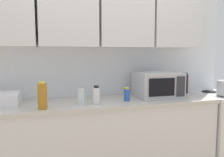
{
  "coord_description": "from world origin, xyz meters",
  "views": [
    {
      "loc": [
        -0.54,
        -2.56,
        1.38
      ],
      "look_at": [
        0.14,
        -0.25,
        1.12
      ],
      "focal_mm": 36.69,
      "sensor_mm": 36.0,
      "label": 1
    }
  ],
  "objects": [
    {
      "name": "microwave",
      "position": [
        0.65,
        -0.3,
        1.04
      ],
      "size": [
        0.48,
        0.37,
        0.28
      ],
      "color": "#B7B7BC",
      "rests_on": "counter_run"
    },
    {
      "name": "counter_run",
      "position": [
        0.0,
        -0.3,
        0.45
      ],
      "size": [
        2.44,
        0.63,
        0.9
      ],
      "color": "silver",
      "rests_on": "ground_plane"
    },
    {
      "name": "bottle_clear_tall",
      "position": [
        -0.22,
        -0.43,
        0.97
      ],
      "size": [
        0.07,
        0.07,
        0.15
      ],
      "color": "silver",
      "rests_on": "counter_run"
    },
    {
      "name": "bottle_blue_cleaner",
      "position": [
        0.25,
        -0.4,
        0.97
      ],
      "size": [
        0.06,
        0.06,
        0.14
      ],
      "color": "#2D56B7",
      "rests_on": "counter_run"
    },
    {
      "name": "bottle_soy_dark",
      "position": [
        1.1,
        -0.15,
        1.02
      ],
      "size": [
        0.07,
        0.07,
        0.25
      ],
      "color": "black",
      "rests_on": "counter_run"
    },
    {
      "name": "bottle_amber_vinegar",
      "position": [
        -0.57,
        -0.51,
        1.02
      ],
      "size": [
        0.08,
        0.08,
        0.24
      ],
      "color": "#AD701E",
      "rests_on": "counter_run"
    },
    {
      "name": "bottle_white_jar",
      "position": [
        -0.08,
        -0.45,
        0.98
      ],
      "size": [
        0.07,
        0.07,
        0.18
      ],
      "color": "white",
      "rests_on": "counter_run"
    },
    {
      "name": "wall_back_with_cabinets",
      "position": [
        0.0,
        -0.07,
        1.58
      ],
      "size": [
        3.31,
        0.38,
        2.6
      ],
      "color": "white",
      "rests_on": "ground_plane"
    }
  ]
}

